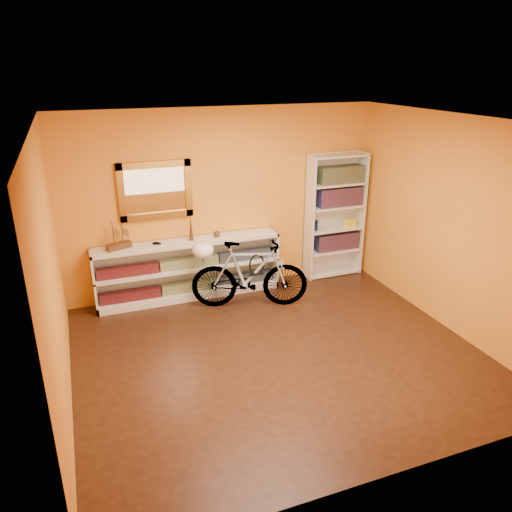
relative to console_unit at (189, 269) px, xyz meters
name	(u,v)px	position (x,y,z in m)	size (l,w,h in m)	color
floor	(277,353)	(0.59, -1.81, -0.43)	(4.50, 4.00, 0.01)	black
ceiling	(282,121)	(0.59, -1.81, 2.18)	(4.50, 4.00, 0.01)	silver
back_wall	(224,202)	(0.59, 0.19, 0.88)	(4.50, 0.01, 2.60)	orange
left_wall	(52,278)	(-1.67, -1.81, 0.88)	(0.01, 4.00, 2.60)	orange
right_wall	(450,225)	(2.84, -1.81, 0.88)	(0.01, 4.00, 2.60)	orange
gilt_mirror	(155,191)	(-0.36, 0.15, 1.12)	(0.98, 0.06, 0.78)	brown
wall_socket	(281,262)	(1.49, 0.17, -0.17)	(0.09, 0.01, 0.09)	silver
console_unit	(189,269)	(0.00, 0.00, 0.00)	(2.60, 0.35, 0.85)	silver
cd_row_lower	(190,286)	(0.00, -0.02, -0.26)	(2.50, 0.13, 0.14)	black
cd_row_upper	(189,262)	(0.00, -0.02, 0.11)	(2.50, 0.13, 0.14)	navy
model_ship	(118,235)	(-0.92, 0.00, 0.62)	(0.33, 0.12, 0.39)	#432412
toy_car	(157,244)	(-0.42, 0.00, 0.43)	(0.00, 0.00, 0.00)	black
bronze_ornament	(191,227)	(0.05, 0.00, 0.61)	(0.06, 0.06, 0.37)	brown
decorative_orb	(217,234)	(0.42, 0.00, 0.47)	(0.09, 0.09, 0.09)	brown
bookcase	(335,216)	(2.30, 0.03, 0.52)	(0.90, 0.30, 1.90)	silver
book_row_a	(336,241)	(2.35, 0.03, 0.12)	(0.70, 0.22, 0.26)	maroon
book_row_b	(339,196)	(2.35, 0.03, 0.83)	(0.70, 0.22, 0.28)	maroon
book_row_c	(340,174)	(2.35, 0.03, 1.16)	(0.70, 0.22, 0.25)	#174752
travel_mug	(315,225)	(1.97, 0.01, 0.42)	(0.07, 0.07, 0.16)	navy
red_tin	(324,178)	(2.10, 0.06, 1.13)	(0.13, 0.13, 0.17)	maroon
yellow_bag	(350,223)	(2.55, -0.01, 0.41)	(0.17, 0.11, 0.13)	yellow
bicycle	(250,274)	(0.70, -0.58, 0.05)	(1.61, 0.42, 0.94)	silver
helmet	(203,250)	(0.11, -0.40, 0.41)	(0.29, 0.27, 0.22)	white
u_lock	(257,265)	(0.79, -0.61, 0.19)	(0.22, 0.22, 0.02)	black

